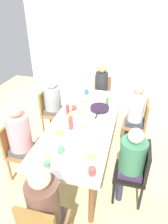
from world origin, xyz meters
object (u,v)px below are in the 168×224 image
at_px(chair_4, 101,94).
at_px(bottle_1, 68,109).
at_px(person_2, 45,205).
at_px(cup_6, 112,100).
at_px(chair_3, 139,122).
at_px(serving_pan, 100,108).
at_px(person_0, 21,136).
at_px(plate_3, 47,157).
at_px(plate_2, 91,157).
at_px(bowl_0, 60,135).
at_px(plate_1, 79,113).
at_px(bottle_0, 107,101).
at_px(chair_1, 50,110).
at_px(cup_7, 70,116).
at_px(plate_0, 84,127).
at_px(person_4, 101,87).
at_px(plate_4, 84,102).
at_px(cup_2, 46,165).
at_px(chair_0, 18,148).
at_px(cup_0, 74,108).
at_px(person_3, 135,111).
at_px(bottle_2, 71,123).
at_px(person_5, 131,159).
at_px(dining_table, 84,124).
at_px(cup_5, 87,92).
at_px(chair_5, 137,171).
at_px(cup_3, 92,171).
at_px(cup_4, 61,150).
at_px(cup_1, 52,145).

bearing_deg(chair_4, bottle_1, -11.50).
xyz_separation_m(person_2, cup_6, (-2.18, 0.34, 0.08)).
bearing_deg(chair_3, serving_pan, -73.32).
relative_size(person_0, plate_3, 6.20).
distance_m(plate_2, bowl_0, 0.55).
bearing_deg(plate_1, plate_3, -4.27).
distance_m(bottle_0, bottle_1, 0.72).
height_order(plate_1, bowl_0, bowl_0).
height_order(chair_1, person_2, person_2).
bearing_deg(chair_1, cup_7, 47.21).
xyz_separation_m(plate_0, bottle_1, (-0.29, -0.35, 0.09)).
bearing_deg(plate_2, person_4, -172.64).
relative_size(plate_3, plate_4, 0.85).
relative_size(cup_2, cup_6, 1.03).
distance_m(person_4, cup_6, 0.82).
height_order(chair_0, plate_1, chair_0).
bearing_deg(plate_1, cup_0, -128.58).
height_order(person_3, bottle_2, person_3).
bearing_deg(person_4, plate_2, 7.36).
relative_size(serving_pan, bottle_0, 2.28).
bearing_deg(chair_1, chair_0, 0.00).
distance_m(person_3, person_5, 1.18).
relative_size(cup_0, bottle_2, 0.57).
distance_m(dining_table, cup_5, 0.96).
height_order(cup_7, bottle_0, bottle_0).
height_order(dining_table, chair_5, chair_5).
distance_m(chair_0, plate_4, 1.37).
bearing_deg(bottle_2, cup_3, 32.97).
distance_m(cup_3, cup_4, 0.51).
bearing_deg(chair_3, cup_4, -34.60).
relative_size(chair_0, cup_6, 8.40).
xyz_separation_m(dining_table, cup_2, (1.06, -0.16, 0.11)).
bearing_deg(chair_1, serving_pan, 78.70).
distance_m(chair_3, plate_2, 1.51).
bearing_deg(bowl_0, chair_0, -85.12).
height_order(chair_4, plate_3, chair_4).
bearing_deg(dining_table, person_5, 52.39).
relative_size(chair_4, person_4, 0.74).
bearing_deg(bottle_1, bowl_0, 9.21).
bearing_deg(person_2, cup_0, -171.99).
bearing_deg(plate_1, cup_2, -1.40).
height_order(person_2, cup_1, person_2).
distance_m(chair_1, person_2, 2.23).
xyz_separation_m(plate_3, cup_0, (-1.18, -0.04, 0.03)).
bearing_deg(cup_5, chair_1, -62.47).
xyz_separation_m(person_2, cup_1, (-0.74, -0.22, 0.08)).
relative_size(person_4, plate_1, 5.66).
bearing_deg(cup_7, person_4, 171.27).
bearing_deg(chair_1, person_4, 135.72).
height_order(person_2, cup_2, person_2).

